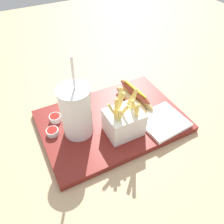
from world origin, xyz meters
name	(u,v)px	position (x,y,z in m)	size (l,w,h in m)	color
ground_plane	(112,125)	(0.00, 0.00, -0.01)	(2.40, 2.40, 0.02)	tan
food_tray	(112,121)	(0.00, 0.00, 0.01)	(0.44, 0.31, 0.02)	maroon
soda_cup	(76,111)	(-0.11, 0.00, 0.10)	(0.09, 0.09, 0.25)	white
fries_basket	(124,122)	(0.01, -0.06, 0.06)	(0.11, 0.09, 0.14)	white
hot_dog_1	(134,96)	(0.10, 0.04, 0.04)	(0.07, 0.17, 0.06)	tan
ketchup_cup_1	(55,118)	(-0.16, 0.08, 0.03)	(0.04, 0.04, 0.02)	white
ketchup_cup_2	(53,132)	(-0.19, 0.02, 0.03)	(0.04, 0.04, 0.02)	white
ketchup_cup_3	(78,103)	(-0.07, 0.11, 0.03)	(0.04, 0.04, 0.02)	white
napkin_stack	(163,121)	(0.13, -0.09, 0.03)	(0.13, 0.13, 0.01)	white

